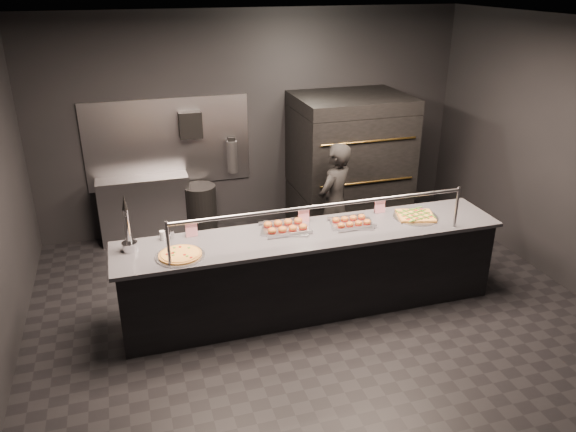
# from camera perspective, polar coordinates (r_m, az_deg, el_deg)

# --- Properties ---
(room) EXTENTS (6.04, 6.00, 3.00)m
(room) POSITION_cam_1_polar(r_m,az_deg,el_deg) (5.68, 2.22, 3.76)
(room) COLOR black
(room) RESTS_ON ground
(service_counter) EXTENTS (4.10, 0.78, 1.37)m
(service_counter) POSITION_cam_1_polar(r_m,az_deg,el_deg) (6.07, 2.43, -5.57)
(service_counter) COLOR black
(service_counter) RESTS_ON ground
(pizza_oven) EXTENTS (1.50, 1.23, 1.91)m
(pizza_oven) POSITION_cam_1_polar(r_m,az_deg,el_deg) (7.91, 6.20, 5.36)
(pizza_oven) COLOR black
(pizza_oven) RESTS_ON ground
(prep_shelf) EXTENTS (1.20, 0.35, 0.90)m
(prep_shelf) POSITION_cam_1_polar(r_m,az_deg,el_deg) (7.90, -14.30, 0.72)
(prep_shelf) COLOR #99999E
(prep_shelf) RESTS_ON ground
(towel_dispenser) EXTENTS (0.30, 0.20, 0.35)m
(towel_dispenser) POSITION_cam_1_polar(r_m,az_deg,el_deg) (7.67, -9.90, 9.12)
(towel_dispenser) COLOR black
(towel_dispenser) RESTS_ON room
(fire_extinguisher) EXTENTS (0.14, 0.14, 0.51)m
(fire_extinguisher) POSITION_cam_1_polar(r_m,az_deg,el_deg) (7.89, -5.69, 6.07)
(fire_extinguisher) COLOR #B2B2B7
(fire_extinguisher) RESTS_ON room
(beer_tap) EXTENTS (0.15, 0.22, 0.58)m
(beer_tap) POSITION_cam_1_polar(r_m,az_deg,el_deg) (5.63, -15.91, -1.87)
(beer_tap) COLOR silver
(beer_tap) RESTS_ON service_counter
(round_pizza) EXTENTS (0.48, 0.48, 0.03)m
(round_pizza) POSITION_cam_1_polar(r_m,az_deg,el_deg) (5.47, -10.89, -3.91)
(round_pizza) COLOR silver
(round_pizza) RESTS_ON service_counter
(slider_tray_a) EXTENTS (0.58, 0.51, 0.08)m
(slider_tray_a) POSITION_cam_1_polar(r_m,az_deg,el_deg) (5.91, -0.27, -1.11)
(slider_tray_a) COLOR silver
(slider_tray_a) RESTS_ON service_counter
(slider_tray_b) EXTENTS (0.51, 0.43, 0.07)m
(slider_tray_b) POSITION_cam_1_polar(r_m,az_deg,el_deg) (6.07, 6.47, -0.62)
(slider_tray_b) COLOR silver
(slider_tray_b) RESTS_ON service_counter
(square_pizza) EXTENTS (0.50, 0.50, 0.05)m
(square_pizza) POSITION_cam_1_polar(r_m,az_deg,el_deg) (6.36, 12.83, 0.00)
(square_pizza) COLOR silver
(square_pizza) RESTS_ON service_counter
(condiment_jar) EXTENTS (0.15, 0.06, 0.10)m
(condiment_jar) POSITION_cam_1_polar(r_m,az_deg,el_deg) (5.83, -12.36, -1.92)
(condiment_jar) COLOR silver
(condiment_jar) RESTS_ON service_counter
(tent_cards) EXTENTS (2.24, 0.04, 0.15)m
(tent_cards) POSITION_cam_1_polar(r_m,az_deg,el_deg) (6.04, 0.68, -0.07)
(tent_cards) COLOR white
(tent_cards) RESTS_ON service_counter
(trash_bin) EXTENTS (0.44, 0.44, 0.74)m
(trash_bin) POSITION_cam_1_polar(r_m,az_deg,el_deg) (7.89, -8.85, 0.53)
(trash_bin) COLOR black
(trash_bin) RESTS_ON ground
(worker) EXTENTS (0.68, 0.64, 1.55)m
(worker) POSITION_cam_1_polar(r_m,az_deg,el_deg) (6.98, 4.72, 1.25)
(worker) COLOR black
(worker) RESTS_ON ground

